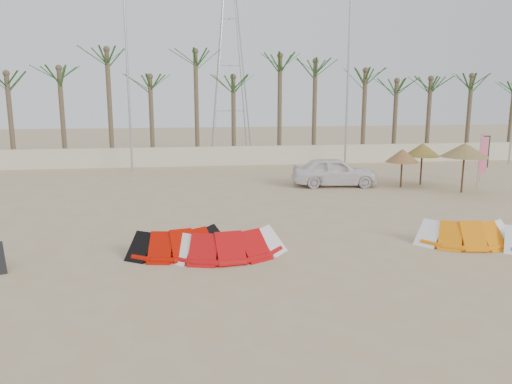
{
  "coord_description": "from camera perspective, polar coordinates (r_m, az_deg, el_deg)",
  "views": [
    {
      "loc": [
        -2.52,
        -12.14,
        4.98
      ],
      "look_at": [
        0.0,
        6.0,
        1.3
      ],
      "focal_mm": 35.0,
      "sensor_mm": 36.0,
      "label": 1
    }
  ],
  "objects": [
    {
      "name": "ground",
      "position": [
        13.37,
        3.61,
        -10.55
      ],
      "size": [
        120.0,
        120.0,
        0.0
      ],
      "primitive_type": "plane",
      "color": "tan",
      "rests_on": "ground"
    },
    {
      "name": "boundary_wall",
      "position": [
        34.51,
        -3.67,
        4.13
      ],
      "size": [
        60.0,
        0.3,
        1.3
      ],
      "primitive_type": "cube",
      "color": "beige",
      "rests_on": "ground"
    },
    {
      "name": "palm_line",
      "position": [
        35.81,
        -2.89,
        13.7
      ],
      "size": [
        52.0,
        4.0,
        7.7
      ],
      "color": "brown",
      "rests_on": "ground"
    },
    {
      "name": "lamp_b",
      "position": [
        32.33,
        -14.37,
        12.42
      ],
      "size": [
        1.25,
        0.14,
        11.0
      ],
      "color": "#A5A8AD",
      "rests_on": "ground"
    },
    {
      "name": "lamp_c",
      "position": [
        33.84,
        10.52,
        12.52
      ],
      "size": [
        1.25,
        0.14,
        11.0
      ],
      "color": "#A5A8AD",
      "rests_on": "ground"
    },
    {
      "name": "pylon",
      "position": [
        40.6,
        -2.89,
        4.31
      ],
      "size": [
        3.0,
        3.0,
        14.0
      ],
      "primitive_type": null,
      "color": "#A5A8AD",
      "rests_on": "ground"
    },
    {
      "name": "kite_red_mid",
      "position": [
        15.99,
        -8.68,
        -5.36
      ],
      "size": [
        3.35,
        2.04,
        0.9
      ],
      "color": "#AD0C00",
      "rests_on": "ground"
    },
    {
      "name": "kite_red_right",
      "position": [
        15.74,
        -3.53,
        -5.51
      ],
      "size": [
        3.8,
        1.94,
        0.9
      ],
      "color": "#B60A0C",
      "rests_on": "ground"
    },
    {
      "name": "kite_orange",
      "position": [
        18.2,
        22.49,
        -4.05
      ],
      "size": [
        3.39,
        1.95,
        0.9
      ],
      "color": "orange",
      "rests_on": "ground"
    },
    {
      "name": "parasol_left",
      "position": [
        27.37,
        16.39,
        4.02
      ],
      "size": [
        1.76,
        1.76,
        2.06
      ],
      "color": "#4C331E",
      "rests_on": "ground"
    },
    {
      "name": "parasol_mid",
      "position": [
        26.9,
        22.75,
        4.44
      ],
      "size": [
        2.33,
        2.33,
        2.51
      ],
      "color": "#4C331E",
      "rests_on": "ground"
    },
    {
      "name": "parasol_right",
      "position": [
        28.44,
        18.49,
        4.61
      ],
      "size": [
        1.92,
        1.92,
        2.28
      ],
      "color": "#4C331E",
      "rests_on": "ground"
    },
    {
      "name": "flag_pink",
      "position": [
        28.27,
        24.46,
        3.71
      ],
      "size": [
        0.45,
        0.05,
        2.89
      ],
      "color": "#A5A8AD",
      "rests_on": "ground"
    },
    {
      "name": "flag_green",
      "position": [
        30.58,
        24.68,
        4.06
      ],
      "size": [
        0.45,
        0.04,
        2.76
      ],
      "color": "#A5A8AD",
      "rests_on": "ground"
    },
    {
      "name": "car",
      "position": [
        27.14,
        8.95,
        2.31
      ],
      "size": [
        4.72,
        2.29,
        1.55
      ],
      "primitive_type": "imported",
      "rotation": [
        0.0,
        0.0,
        1.47
      ],
      "color": "white",
      "rests_on": "ground"
    }
  ]
}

